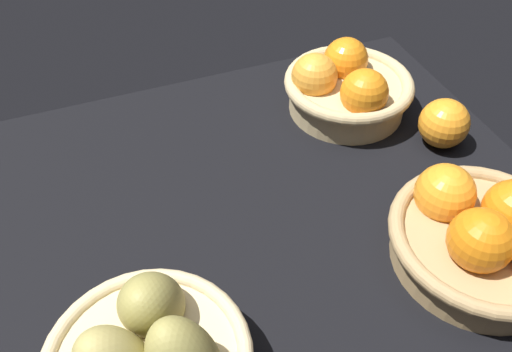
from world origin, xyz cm
name	(u,v)px	position (x,y,z in cm)	size (l,w,h in cm)	color
market_tray	(271,217)	(0.00, 0.00, 1.50)	(84.00, 72.00, 3.00)	black
basket_far_left	(487,237)	(-22.65, 18.13, 7.67)	(25.07, 25.07, 11.79)	tan
basket_near_left	(346,87)	(-20.99, -17.73, 7.74)	(22.32, 22.32, 11.34)	tan
loose_orange_front_gap	(444,123)	(-31.67, -3.91, 7.07)	(8.13, 8.13, 8.13)	orange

